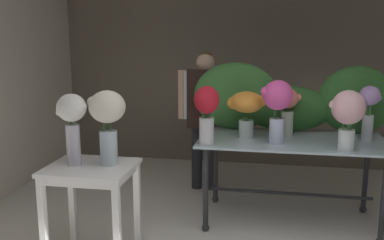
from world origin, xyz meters
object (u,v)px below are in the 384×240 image
vase_coral_tulips (288,109)px  vase_crimson_freesia (206,110)px  vase_blush_stock (348,113)px  vase_sunset_roses (246,107)px  vase_fuchsia_carnations (277,103)px  vase_lilac_hydrangea (369,107)px  vase_cream_lisianthus_tall (107,118)px  display_table_glass (291,152)px  florist (205,106)px  vase_white_roses_tall (72,121)px  side_table_white (91,180)px

vase_coral_tulips → vase_crimson_freesia: bearing=-146.1°
vase_coral_tulips → vase_blush_stock: 0.65m
vase_crimson_freesia → vase_blush_stock: size_ratio=1.03×
vase_blush_stock → vase_sunset_roses: bearing=161.0°
vase_fuchsia_carnations → vase_sunset_roses: 0.34m
vase_crimson_freesia → vase_lilac_hydrangea: 1.47m
vase_crimson_freesia → vase_cream_lisianthus_tall: bearing=-139.4°
display_table_glass → vase_lilac_hydrangea: size_ratio=3.40×
vase_lilac_hydrangea → vase_crimson_freesia: bearing=-164.2°
vase_lilac_hydrangea → vase_cream_lisianthus_tall: (-2.10, -0.98, 0.01)m
vase_fuchsia_carnations → vase_cream_lisianthus_tall: (-1.28, -0.71, -0.04)m
vase_crimson_freesia → vase_lilac_hydrangea: vase_crimson_freesia is taller
florist → vase_coral_tulips: size_ratio=3.47×
vase_blush_stock → vase_white_roses_tall: size_ratio=0.90×
vase_crimson_freesia → vase_white_roses_tall: (-0.94, -0.64, -0.00)m
display_table_glass → florist: florist is taller
florist → vase_fuchsia_carnations: florist is taller
vase_sunset_roses → vase_white_roses_tall: bearing=-142.9°
vase_crimson_freesia → vase_white_roses_tall: size_ratio=0.93×
florist → vase_coral_tulips: bearing=-34.4°
side_table_white → vase_coral_tulips: size_ratio=1.69×
vase_white_roses_tall → vase_cream_lisianthus_tall: 0.27m
vase_crimson_freesia → vase_blush_stock: bearing=1.2°
florist → vase_crimson_freesia: size_ratio=3.05×
vase_lilac_hydrangea → vase_cream_lisianthus_tall: bearing=-154.9°
vase_white_roses_tall → vase_crimson_freesia: bearing=34.2°
display_table_glass → vase_coral_tulips: bearing=108.6°
vase_crimson_freesia → vase_cream_lisianthus_tall: (-0.68, -0.58, 0.02)m
vase_crimson_freesia → vase_lilac_hydrangea: bearing=15.8°
vase_sunset_roses → vase_white_roses_tall: 1.59m
vase_lilac_hydrangea → vase_fuchsia_carnations: vase_fuchsia_carnations is taller
display_table_glass → florist: 1.22m
side_table_white → vase_fuchsia_carnations: 1.69m
vase_blush_stock → side_table_white: bearing=-161.5°
side_table_white → vase_fuchsia_carnations: (1.41, 0.77, 0.52)m
vase_lilac_hydrangea → vase_sunset_roses: vase_lilac_hydrangea is taller
florist → vase_blush_stock: bearing=-38.0°
side_table_white → vase_lilac_hydrangea: 2.50m
vase_coral_tulips → vase_fuchsia_carnations: size_ratio=0.80×
side_table_white → vase_cream_lisianthus_tall: size_ratio=1.32×
vase_blush_stock → vase_fuchsia_carnations: bearing=169.3°
vase_crimson_freesia → vase_blush_stock: vase_crimson_freesia is taller
vase_fuchsia_carnations → vase_sunset_roses: size_ratio=1.30×
vase_crimson_freesia → vase_coral_tulips: vase_crimson_freesia is taller
side_table_white → vase_crimson_freesia: (0.81, 0.64, 0.47)m
vase_sunset_roses → vase_lilac_hydrangea: bearing=4.4°
side_table_white → vase_cream_lisianthus_tall: vase_cream_lisianthus_tall is taller
florist → vase_white_roses_tall: 1.89m
display_table_glass → florist: bearing=141.5°
vase_coral_tulips → vase_fuchsia_carnations: bearing=-107.1°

